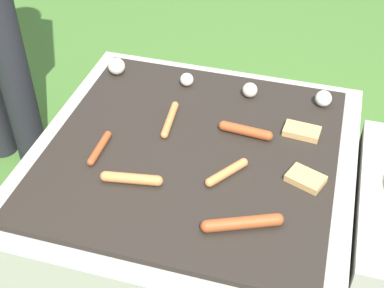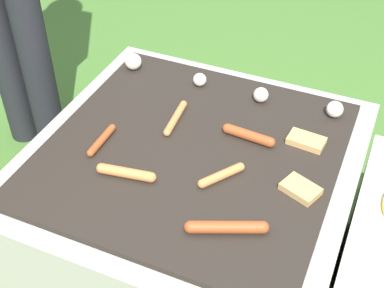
% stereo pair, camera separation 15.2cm
% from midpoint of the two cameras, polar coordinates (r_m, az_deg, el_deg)
% --- Properties ---
extents(ground_plane, '(14.00, 14.00, 0.00)m').
position_cam_midpoint_polar(ground_plane, '(1.82, 2.42, -10.18)').
color(ground_plane, '#3D6628').
extents(grill, '(0.93, 0.93, 0.40)m').
position_cam_midpoint_polar(grill, '(1.68, 2.61, -5.89)').
color(grill, '#9E998E').
rests_on(grill, ground_plane).
extents(sausage_front_center, '(0.02, 0.15, 0.02)m').
position_cam_midpoint_polar(sausage_front_center, '(1.56, -6.89, 0.30)').
color(sausage_front_center, '#93421E').
rests_on(sausage_front_center, grill).
extents(sausage_back_center, '(0.04, 0.17, 0.02)m').
position_cam_midpoint_polar(sausage_back_center, '(1.63, 0.90, 2.70)').
color(sausage_back_center, '#C6753D').
rests_on(sausage_back_center, grill).
extents(sausage_front_left, '(0.19, 0.10, 0.03)m').
position_cam_midpoint_polar(sausage_front_left, '(1.32, 7.05, -8.96)').
color(sausage_front_left, '#93421E').
rests_on(sausage_front_left, grill).
extents(sausage_mid_left, '(0.17, 0.04, 0.03)m').
position_cam_midpoint_polar(sausage_mid_left, '(1.58, 8.81, 0.81)').
color(sausage_mid_left, '#93421E').
rests_on(sausage_mid_left, grill).
extents(sausage_back_right, '(0.17, 0.05, 0.03)m').
position_cam_midpoint_polar(sausage_back_right, '(1.44, -4.07, -3.21)').
color(sausage_back_right, '#C6753D').
rests_on(sausage_back_right, grill).
extents(sausage_mid_right, '(0.10, 0.13, 0.02)m').
position_cam_midpoint_polar(sausage_mid_right, '(1.45, 6.18, -3.47)').
color(sausage_mid_right, '#C6753D').
rests_on(sausage_mid_right, grill).
extents(bread_slice_center, '(0.11, 0.10, 0.02)m').
position_cam_midpoint_polar(bread_slice_center, '(1.45, 14.49, -4.80)').
color(bread_slice_center, tan).
rests_on(bread_slice_center, grill).
extents(bread_slice_left, '(0.11, 0.07, 0.02)m').
position_cam_midpoint_polar(bread_slice_left, '(1.60, 14.79, 0.23)').
color(bread_slice_left, tan).
rests_on(bread_slice_left, grill).
extents(mushroom_row, '(0.75, 0.07, 0.06)m').
position_cam_midpoint_polar(mushroom_row, '(1.76, 5.54, 6.38)').
color(mushroom_row, beige).
rests_on(mushroom_row, grill).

